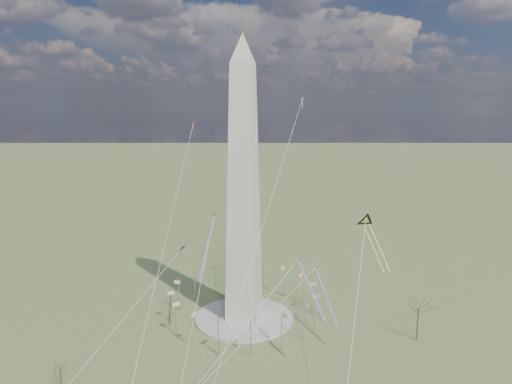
# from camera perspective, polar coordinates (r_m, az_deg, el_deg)

# --- Properties ---
(ground) EXTENTS (2000.00, 2000.00, 0.00)m
(ground) POSITION_cam_1_polar(r_m,az_deg,el_deg) (173.93, -1.50, -15.55)
(ground) COLOR #526130
(ground) RESTS_ON ground
(plaza) EXTENTS (36.00, 36.00, 0.80)m
(plaza) POSITION_cam_1_polar(r_m,az_deg,el_deg) (173.75, -1.50, -15.44)
(plaza) COLOR #B1AAA2
(plaza) RESTS_ON ground
(washington_monument) EXTENTS (15.56, 15.56, 100.00)m
(washington_monument) POSITION_cam_1_polar(r_m,az_deg,el_deg) (158.81, -1.58, 0.18)
(washington_monument) COLOR #B1A395
(washington_monument) RESTS_ON plaza
(flagpole_ring) EXTENTS (54.40, 54.40, 13.00)m
(flagpole_ring) POSITION_cam_1_polar(r_m,az_deg,el_deg) (170.86, -1.51, -13.36)
(flagpole_ring) COLOR silver
(flagpole_ring) RESTS_ON ground
(tree_near) EXTENTS (9.70, 9.70, 16.97)m
(tree_near) POSITION_cam_1_polar(r_m,az_deg,el_deg) (163.30, 19.67, -13.33)
(tree_near) COLOR #413927
(tree_near) RESTS_ON ground
(tree_far) EXTENTS (5.25, 5.25, 9.19)m
(tree_far) POSITION_cam_1_polar(r_m,az_deg,el_deg) (144.19, -23.31, -19.40)
(tree_far) COLOR #413927
(tree_far) RESTS_ON ground
(kite_delta_black) EXTENTS (12.78, 18.45, 15.48)m
(kite_delta_black) POSITION_cam_1_polar(r_m,az_deg,el_deg) (158.48, 13.70, -3.88)
(kite_delta_black) COLOR black
(kite_delta_black) RESTS_ON ground
(kite_diamond_purple) EXTENTS (2.36, 3.46, 10.21)m
(kite_diamond_purple) POSITION_cam_1_polar(r_m,az_deg,el_deg) (171.79, -9.19, -7.26)
(kite_diamond_purple) COLOR navy
(kite_diamond_purple) RESTS_ON ground
(kite_streamer_left) EXTENTS (11.91, 16.40, 13.16)m
(kite_streamer_left) POSITION_cam_1_polar(r_m,az_deg,el_deg) (139.60, 6.50, -10.95)
(kite_streamer_left) COLOR red
(kite_streamer_left) RESTS_ON ground
(kite_streamer_mid) EXTENTS (5.59, 24.26, 16.75)m
(kite_streamer_mid) POSITION_cam_1_polar(r_m,az_deg,el_deg) (157.12, -5.84, -5.49)
(kite_streamer_mid) COLOR red
(kite_streamer_mid) RESTS_ON ground
(kite_streamer_right) EXTENTS (11.96, 19.58, 14.98)m
(kite_streamer_right) POSITION_cam_1_polar(r_m,az_deg,el_deg) (161.06, 8.44, -11.84)
(kite_streamer_right) COLOR red
(kite_streamer_right) RESTS_ON ground
(kite_small_red) EXTENTS (1.33, 1.38, 3.90)m
(kite_small_red) POSITION_cam_1_polar(r_m,az_deg,el_deg) (198.99, -7.79, 8.57)
(kite_small_red) COLOR red
(kite_small_red) RESTS_ON ground
(kite_small_white) EXTENTS (1.57, 1.39, 4.18)m
(kite_small_white) POSITION_cam_1_polar(r_m,az_deg,el_deg) (193.22, 5.83, 11.39)
(kite_small_white) COLOR silver
(kite_small_white) RESTS_ON ground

